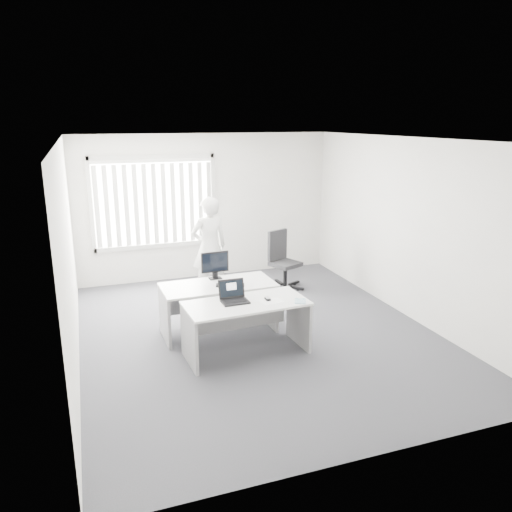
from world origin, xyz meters
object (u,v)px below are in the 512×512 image
object	(u,v)px
person	(209,247)
desk_near	(246,317)
laptop	(235,293)
office_chair	(283,270)
desk_far	(218,298)
monitor	(215,265)

from	to	relation	value
person	desk_near	bearing A→B (deg)	79.99
laptop	office_chair	bearing A→B (deg)	53.58
desk_far	laptop	world-z (taller)	laptop
laptop	desk_far	bearing A→B (deg)	90.54
person	laptop	size ratio (longest dim) A/B	5.05
laptop	monitor	xyz separation A→B (m)	(0.01, 1.04, 0.08)
desk_near	desk_far	size ratio (longest dim) A/B	1.00
monitor	office_chair	bearing A→B (deg)	37.20
desk_far	office_chair	distance (m)	2.29
desk_far	office_chair	bearing A→B (deg)	41.31
desk_near	person	bearing A→B (deg)	83.76
office_chair	laptop	distance (m)	2.90
desk_near	office_chair	world-z (taller)	office_chair
office_chair	monitor	world-z (taller)	monitor
office_chair	laptop	xyz separation A→B (m)	(-1.65, -2.32, 0.54)
laptop	desk_near	bearing A→B (deg)	-18.08
person	monitor	distance (m)	1.35
desk_far	laptop	distance (m)	0.84
desk_near	laptop	xyz separation A→B (m)	(-0.14, 0.04, 0.34)
person	laptop	distance (m)	2.38
desk_far	person	bearing A→B (deg)	78.53
office_chair	monitor	distance (m)	2.18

